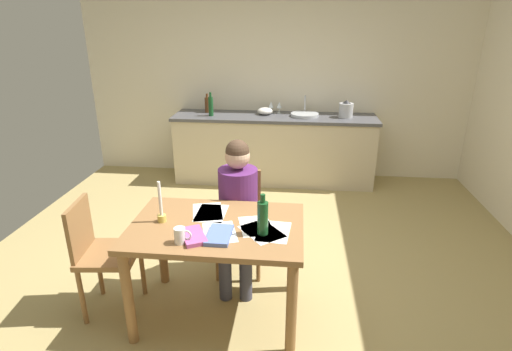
% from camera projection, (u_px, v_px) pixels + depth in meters
% --- Properties ---
extents(ground_plane, '(5.20, 5.20, 0.04)m').
position_uv_depth(ground_plane, '(257.00, 276.00, 3.50)').
color(ground_plane, tan).
extents(wall_back, '(5.20, 0.12, 2.60)m').
position_uv_depth(wall_back, '(277.00, 81.00, 5.44)').
color(wall_back, silver).
rests_on(wall_back, ground).
extents(kitchen_counter, '(2.64, 0.64, 0.90)m').
position_uv_depth(kitchen_counter, '(274.00, 148.00, 5.41)').
color(kitchen_counter, beige).
rests_on(kitchen_counter, ground).
extents(dining_table, '(1.19, 0.81, 0.75)m').
position_uv_depth(dining_table, '(217.00, 240.00, 2.81)').
color(dining_table, olive).
rests_on(dining_table, ground).
extents(chair_at_table, '(0.43, 0.43, 0.87)m').
position_uv_depth(chair_at_table, '(239.00, 217.00, 3.46)').
color(chair_at_table, olive).
rests_on(chair_at_table, ground).
extents(person_seated, '(0.34, 0.61, 1.19)m').
position_uv_depth(person_seated, '(238.00, 204.00, 3.25)').
color(person_seated, '#592666').
rests_on(person_seated, ground).
extents(chair_side_empty, '(0.44, 0.44, 0.88)m').
position_uv_depth(chair_side_empty, '(101.00, 251.00, 2.92)').
color(chair_side_empty, olive).
rests_on(chair_side_empty, ground).
extents(coffee_mug, '(0.11, 0.07, 0.10)m').
position_uv_depth(coffee_mug, '(180.00, 235.00, 2.53)').
color(coffee_mug, white).
rests_on(coffee_mug, dining_table).
extents(candlestick, '(0.06, 0.06, 0.30)m').
position_uv_depth(candlestick, '(161.00, 210.00, 2.78)').
color(candlestick, gold).
rests_on(candlestick, dining_table).
extents(book_magazine, '(0.23, 0.28, 0.03)m').
position_uv_depth(book_magazine, '(193.00, 236.00, 2.60)').
color(book_magazine, '#AC4D8E').
rests_on(book_magazine, dining_table).
extents(book_cookery, '(0.15, 0.26, 0.03)m').
position_uv_depth(book_cookery, '(219.00, 235.00, 2.61)').
color(book_cookery, '#556EBD').
rests_on(book_cookery, dining_table).
extents(paper_letter, '(0.35, 0.36, 0.00)m').
position_uv_depth(paper_letter, '(262.00, 232.00, 2.68)').
color(paper_letter, white).
rests_on(paper_letter, dining_table).
extents(paper_bill, '(0.28, 0.34, 0.00)m').
position_uv_depth(paper_bill, '(256.00, 226.00, 2.75)').
color(paper_bill, white).
rests_on(paper_bill, dining_table).
extents(paper_envelope, '(0.23, 0.31, 0.00)m').
position_uv_depth(paper_envelope, '(273.00, 232.00, 2.68)').
color(paper_envelope, white).
rests_on(paper_envelope, dining_table).
extents(paper_receipt, '(0.21, 0.30, 0.00)m').
position_uv_depth(paper_receipt, '(211.00, 213.00, 2.93)').
color(paper_receipt, white).
rests_on(paper_receipt, dining_table).
extents(paper_notice, '(0.29, 0.35, 0.00)m').
position_uv_depth(paper_notice, '(220.00, 232.00, 2.67)').
color(paper_notice, white).
rests_on(paper_notice, dining_table).
extents(paper_flyer, '(0.28, 0.34, 0.00)m').
position_uv_depth(paper_flyer, '(207.00, 212.00, 2.96)').
color(paper_flyer, white).
rests_on(paper_flyer, dining_table).
extents(wine_bottle_on_table, '(0.07, 0.07, 0.28)m').
position_uv_depth(wine_bottle_on_table, '(263.00, 217.00, 2.61)').
color(wine_bottle_on_table, '#194C23').
rests_on(wine_bottle_on_table, dining_table).
extents(sink_unit, '(0.36, 0.36, 0.24)m').
position_uv_depth(sink_unit, '(305.00, 115.00, 5.20)').
color(sink_unit, '#B2B7BC').
rests_on(sink_unit, kitchen_counter).
extents(bottle_oil, '(0.07, 0.07, 0.25)m').
position_uv_depth(bottle_oil, '(207.00, 105.00, 5.39)').
color(bottle_oil, '#593319').
rests_on(bottle_oil, kitchen_counter).
extents(bottle_vinegar, '(0.06, 0.06, 0.30)m').
position_uv_depth(bottle_vinegar, '(211.00, 106.00, 5.19)').
color(bottle_vinegar, '#194C23').
rests_on(bottle_vinegar, kitchen_counter).
extents(mixing_bowl, '(0.20, 0.20, 0.09)m').
position_uv_depth(mixing_bowl, '(265.00, 111.00, 5.30)').
color(mixing_bowl, white).
rests_on(mixing_bowl, kitchen_counter).
extents(stovetop_kettle, '(0.18, 0.18, 0.22)m').
position_uv_depth(stovetop_kettle, '(346.00, 110.00, 5.12)').
color(stovetop_kettle, '#B7BABF').
rests_on(stovetop_kettle, kitchen_counter).
extents(wine_glass_near_sink, '(0.07, 0.07, 0.15)m').
position_uv_depth(wine_glass_near_sink, '(279.00, 105.00, 5.34)').
color(wine_glass_near_sink, silver).
rests_on(wine_glass_near_sink, kitchen_counter).
extents(wine_glass_by_kettle, '(0.07, 0.07, 0.15)m').
position_uv_depth(wine_glass_by_kettle, '(271.00, 105.00, 5.35)').
color(wine_glass_by_kettle, silver).
rests_on(wine_glass_by_kettle, kitchen_counter).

